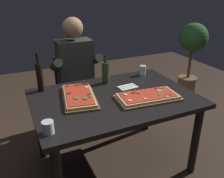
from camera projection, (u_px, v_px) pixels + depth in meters
name	position (u px, v px, depth m)	size (l,w,h in m)	color
ground_plane	(114.00, 163.00, 2.37)	(6.40, 6.40, 0.00)	#38281E
dining_table	(114.00, 106.00, 2.11)	(1.40, 0.96, 0.74)	black
pizza_rectangular_front	(148.00, 97.00, 2.02)	(0.56, 0.32, 0.05)	olive
pizza_rectangular_left	(79.00, 96.00, 2.03)	(0.36, 0.55, 0.05)	brown
wine_bottle_dark	(40.00, 77.00, 2.13)	(0.06, 0.06, 0.36)	black
oil_bottle_amber	(106.00, 72.00, 2.31)	(0.07, 0.07, 0.28)	#233819
tumbler_near_camera	(143.00, 71.00, 2.54)	(0.07, 0.07, 0.10)	silver
tumbler_far_side	(48.00, 128.00, 1.55)	(0.08, 0.08, 0.09)	silver
napkin_cutlery_set	(128.00, 87.00, 2.25)	(0.19, 0.12, 0.01)	white
diner_chair	(75.00, 89.00, 2.84)	(0.44, 0.44, 0.87)	black
seated_diner	(77.00, 72.00, 2.64)	(0.53, 0.41, 1.33)	#23232D
potted_plant_corner	(192.00, 50.00, 3.59)	(0.42, 0.42, 1.13)	#846042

